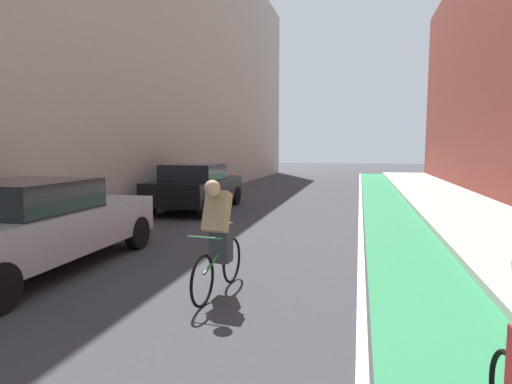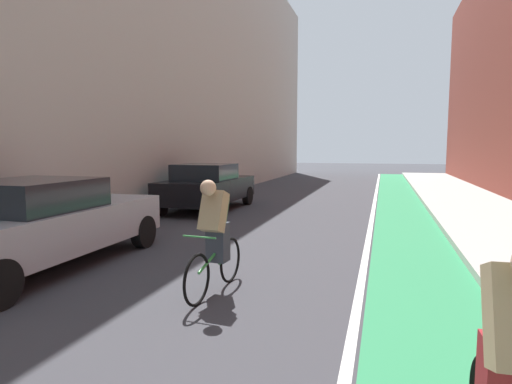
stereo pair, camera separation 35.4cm
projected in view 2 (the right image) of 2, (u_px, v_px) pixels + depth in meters
The scene contains 8 objects.
ground_plane at pixel (288, 219), 12.32m from camera, with size 92.46×92.46×0.00m, color #38383D.
bike_lane_paint at pixel (403, 214), 13.30m from camera, with size 1.60×42.03×0.00m, color #2D8451.
lane_divider_stripe at pixel (373, 212), 13.56m from camera, with size 0.12×42.03×0.00m, color white.
sidewalk_right at pixel (486, 215), 12.62m from camera, with size 3.11×42.03×0.14m, color #A8A59E.
building_facade_left at pixel (143, 30), 15.24m from camera, with size 3.00×42.03×12.53m.
parked_sedan_silver at pixel (40, 223), 7.23m from camera, with size 2.08×4.69×1.53m.
parked_sedan_black at pixel (207, 186), 14.07m from camera, with size 2.00×4.30×1.53m.
cyclist_trailing at pixel (215, 234), 5.98m from camera, with size 0.48×1.74×1.63m.
Camera 2 is at (2.59, 5.09, 2.05)m, focal length 29.85 mm.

